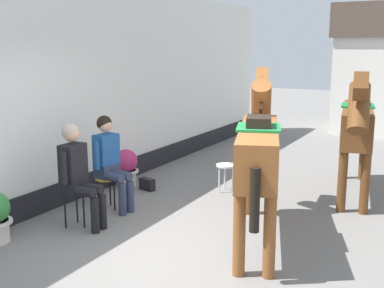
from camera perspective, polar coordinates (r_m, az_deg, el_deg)
name	(u,v)px	position (r m, az deg, el deg)	size (l,w,h in m)	color
ground_plane	(263,189)	(8.31, 8.32, -5.21)	(40.00, 40.00, 0.00)	slate
pub_facade_wall	(83,99)	(7.99, -12.74, 5.22)	(0.34, 14.00, 3.40)	white
seated_visitor_near	(77,170)	(6.47, -13.36, -3.04)	(0.61, 0.49, 1.39)	black
seated_visitor_far	(110,158)	(7.10, -9.69, -1.64)	(0.61, 0.49, 1.39)	gold
saddled_horse_near	(259,147)	(5.95, 7.85, -0.33)	(1.24, 2.88, 2.06)	brown
saddled_horse_far	(357,125)	(8.00, 18.83, 2.16)	(0.80, 2.98, 2.06)	brown
flower_planter_farthest	(126,167)	(8.39, -7.78, -2.69)	(0.43, 0.43, 0.64)	beige
spare_stool_white	(226,168)	(7.97, 3.99, -2.85)	(0.32, 0.32, 0.46)	white
satchel_bag	(147,184)	(8.15, -5.31, -4.74)	(0.28, 0.12, 0.20)	black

